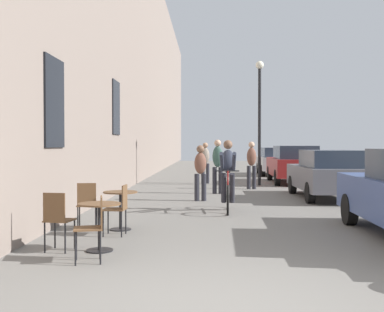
{
  "coord_description": "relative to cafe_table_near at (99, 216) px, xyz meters",
  "views": [
    {
      "loc": [
        -0.29,
        -4.58,
        1.59
      ],
      "look_at": [
        -0.95,
        15.82,
        1.12
      ],
      "focal_mm": 44.76,
      "sensor_mm": 36.0,
      "label": 1
    }
  ],
  "objects": [
    {
      "name": "pedestrian_far",
      "position": [
        3.21,
        10.22,
        0.45
      ],
      "size": [
        0.37,
        0.28,
        1.71
      ],
      "color": "#26262D",
      "rests_on": "ground_plane"
    },
    {
      "name": "pedestrian_near",
      "position": [
        1.42,
        6.5,
        0.37
      ],
      "size": [
        0.36,
        0.27,
        1.59
      ],
      "color": "#26262D",
      "rests_on": "ground_plane"
    },
    {
      "name": "parked_car_fourth",
      "position": [
        5.23,
        18.38,
        0.24
      ],
      "size": [
        1.81,
        4.14,
        1.46
      ],
      "color": "#B7B7BC",
      "rests_on": "ground_plane"
    },
    {
      "name": "cafe_table_mid",
      "position": [
        -0.01,
        1.8,
        0.0
      ],
      "size": [
        0.64,
        0.64,
        0.72
      ],
      "color": "black",
      "rests_on": "ground_plane"
    },
    {
      "name": "cafe_chair_near_toward_wall",
      "position": [
        0.07,
        -0.67,
        -0.0
      ],
      "size": [
        0.46,
        0.46,
        0.89
      ],
      "color": "black",
      "rests_on": "ground_plane"
    },
    {
      "name": "street_lamp",
      "position": [
        3.67,
        11.86,
        2.59
      ],
      "size": [
        0.32,
        0.32,
        4.9
      ],
      "color": "black",
      "rests_on": "ground_plane"
    },
    {
      "name": "cafe_chair_mid_toward_wall",
      "position": [
        0.06,
        1.24,
        -0.0
      ],
      "size": [
        0.4,
        0.4,
        0.89
      ],
      "color": "black",
      "rests_on": "ground_plane"
    },
    {
      "name": "cafe_chair_mid_toward_street",
      "position": [
        -0.62,
        1.72,
        -0.0
      ],
      "size": [
        0.44,
        0.44,
        0.89
      ],
      "color": "black",
      "rests_on": "ground_plane"
    },
    {
      "name": "pedestrian_furthest",
      "position": [
        1.53,
        12.69,
        0.43
      ],
      "size": [
        0.36,
        0.27,
        1.69
      ],
      "color": "#26262D",
      "rests_on": "ground_plane"
    },
    {
      "name": "building_facade_left",
      "position": [
        -1.54,
        11.49,
        5.23
      ],
      "size": [
        0.54,
        68.0,
        11.51
      ],
      "color": "gray",
      "rests_on": "ground_plane"
    },
    {
      "name": "parked_car_third",
      "position": [
        5.22,
        13.05,
        0.29
      ],
      "size": [
        1.96,
        4.44,
        1.56
      ],
      "color": "maroon",
      "rests_on": "ground_plane"
    },
    {
      "name": "parked_car_second",
      "position": [
        5.18,
        7.24,
        0.23
      ],
      "size": [
        1.72,
        4.06,
        1.44
      ],
      "color": "#595960",
      "rests_on": "ground_plane"
    },
    {
      "name": "ground_plane",
      "position": [
        1.91,
        -2.5,
        -0.52
      ],
      "size": [
        88.0,
        88.0,
        0.0
      ],
      "primitive_type": "plane",
      "color": "slate"
    },
    {
      "name": "cyclist_on_bicycle",
      "position": [
        2.11,
        4.42,
        0.29
      ],
      "size": [
        0.52,
        1.76,
        1.74
      ],
      "color": "black",
      "rests_on": "ground_plane"
    },
    {
      "name": "cafe_chair_near_toward_street",
      "position": [
        -0.61,
        -0.08,
        -0.0
      ],
      "size": [
        0.43,
        0.43,
        0.89
      ],
      "color": "black",
      "rests_on": "ground_plane"
    },
    {
      "name": "cafe_table_near",
      "position": [
        0.0,
        0.0,
        0.0
      ],
      "size": [
        0.64,
        0.64,
        0.72
      ],
      "color": "black",
      "rests_on": "ground_plane"
    },
    {
      "name": "pedestrian_mid",
      "position": [
        1.95,
        8.53,
        0.48
      ],
      "size": [
        0.37,
        0.28,
        1.77
      ],
      "color": "#26262D",
      "rests_on": "ground_plane"
    }
  ]
}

